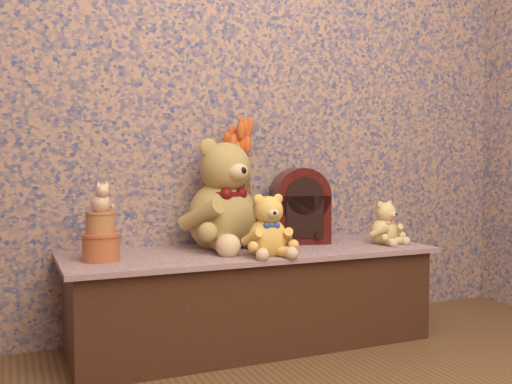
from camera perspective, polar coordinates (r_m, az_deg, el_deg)
display_shelf at (r=2.39m, az=-0.48°, el=-10.42°), size 1.51×0.53×0.39m
teddy_large at (r=2.40m, az=-3.38°, el=0.27°), size 0.49×0.55×0.49m
teddy_medium at (r=2.20m, az=1.18°, el=-3.05°), size 0.22×0.26×0.26m
teddy_small at (r=2.58m, az=12.63°, el=-2.82°), size 0.21×0.23×0.20m
cathedral_radio at (r=2.56m, az=4.37°, el=-1.31°), size 0.28×0.23×0.33m
ceramic_vase at (r=2.47m, az=-1.75°, el=-2.93°), size 0.16×0.16×0.21m
dried_stalks at (r=2.46m, az=-1.77°, el=4.22°), size 0.27×0.27×0.41m
biscuit_tin_lower at (r=2.16m, az=-15.18°, el=-5.37°), size 0.16×0.16×0.10m
biscuit_tin_upper at (r=2.15m, az=-15.21°, el=-3.02°), size 0.13×0.13×0.08m
cat_figurine at (r=2.15m, az=-15.25°, el=-0.40°), size 0.10×0.10×0.12m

